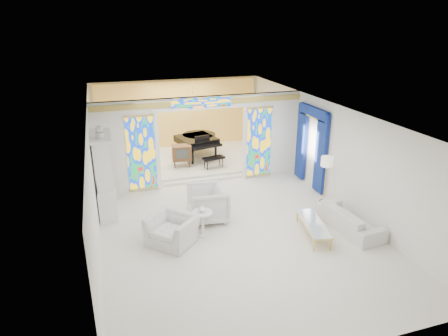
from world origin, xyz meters
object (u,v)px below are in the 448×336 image
object	(u,v)px
sofa	(349,219)
tv_console	(182,153)
china_cabinet	(105,176)
coffee_table	(314,224)
grand_piano	(198,140)
armchair_left	(172,230)
armchair_right	(208,204)

from	to	relation	value
sofa	tv_console	world-z (taller)	tv_console
china_cabinet	sofa	bearing A→B (deg)	-25.63
coffee_table	grand_piano	world-z (taller)	grand_piano
armchair_left	sofa	xyz separation A→B (m)	(4.68, -0.73, -0.07)
sofa	coffee_table	world-z (taller)	sofa
armchair_left	china_cabinet	bearing A→B (deg)	168.93
china_cabinet	grand_piano	world-z (taller)	china_cabinet
china_cabinet	armchair_right	size ratio (longest dim) A/B	2.50
china_cabinet	coffee_table	distance (m)	5.94
china_cabinet	coffee_table	world-z (taller)	china_cabinet
coffee_table	armchair_left	bearing A→B (deg)	168.50
armchair_left	tv_console	bearing A→B (deg)	120.60
armchair_right	sofa	world-z (taller)	armchair_right
armchair_left	coffee_table	size ratio (longest dim) A/B	0.66
armchair_right	grand_piano	xyz separation A→B (m)	(0.99, 4.98, 0.37)
armchair_right	coffee_table	bearing A→B (deg)	61.00
tv_console	grand_piano	bearing A→B (deg)	54.72
armchair_left	armchair_right	distance (m)	1.52
armchair_left	sofa	size ratio (longest dim) A/B	0.55
grand_piano	tv_console	distance (m)	1.31
armchair_right	tv_console	size ratio (longest dim) A/B	1.34
sofa	coffee_table	size ratio (longest dim) A/B	1.20
tv_console	armchair_right	bearing A→B (deg)	-84.63
sofa	tv_console	bearing A→B (deg)	26.44
armchair_left	tv_console	world-z (taller)	tv_console
armchair_right	sofa	size ratio (longest dim) A/B	0.53
armchair_right	tv_console	bearing A→B (deg)	-175.76
sofa	tv_console	size ratio (longest dim) A/B	2.55
tv_console	sofa	bearing A→B (deg)	-52.29
coffee_table	grand_piano	distance (m)	6.82
sofa	coffee_table	distance (m)	1.09
armchair_left	sofa	bearing A→B (deg)	36.40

